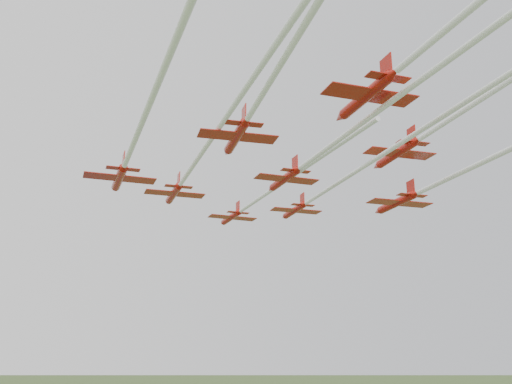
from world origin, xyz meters
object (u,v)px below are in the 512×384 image
jet_lead (257,200)px  jet_row4_left (281,63)px  jet_row2_left (202,152)px  jet_trail_solo (426,46)px  jet_row3_left (142,121)px  jet_row2_right (336,184)px  jet_row3_right (470,168)px  jet_row3_mid (338,140)px  jet_row4_right (474,104)px

jet_lead → jet_row4_left: bearing=-108.8°
jet_row2_left → jet_trail_solo: 30.17m
jet_row3_left → jet_row2_right: bearing=27.8°
jet_row3_left → jet_row3_right: size_ratio=1.08×
jet_row3_right → jet_row2_left: bearing=163.0°
jet_row3_mid → jet_row3_right: (15.87, -4.64, -1.92)m
jet_row3_right → jet_trail_solo: 25.45m
jet_row2_left → jet_row3_right: jet_row2_left is taller
jet_row2_right → jet_row2_left: bearing=-166.1°
jet_row3_mid → jet_row4_left: jet_row3_mid is taller
jet_row3_right → jet_row4_right: (-9.19, -8.40, 2.70)m
jet_row2_left → jet_row3_mid: (11.45, -11.20, 0.01)m
jet_row4_left → jet_row2_left: bearing=96.7°
jet_row2_left → jet_row2_right: jet_row2_left is taller
jet_row3_right → jet_row4_left: bearing=-153.8°
jet_row3_left → jet_row4_left: jet_row4_left is taller
jet_row4_left → jet_trail_solo: jet_trail_solo is taller
jet_row2_right → jet_row3_right: jet_row2_right is taller
jet_row3_left → jet_row3_right: (37.71, -7.05, -0.33)m
jet_lead → jet_row3_right: bearing=-61.9°
jet_row4_right → jet_row2_right: bearing=99.1°
jet_row3_left → jet_row4_right: (28.52, -15.45, 2.36)m
jet_row4_right → jet_trail_solo: bearing=-142.2°
jet_row3_mid → jet_row3_right: size_ratio=0.94×
jet_row3_mid → jet_row4_right: size_ratio=1.03×
jet_lead → jet_row4_right: 39.65m
jet_row2_right → jet_row3_right: (6.99, -16.37, -1.25)m
jet_row4_right → jet_trail_solo: (-12.08, -5.29, 0.15)m
jet_row3_right → jet_row4_right: 12.73m
jet_row4_right → jet_row3_mid: bearing=131.3°
jet_row2_right → jet_row3_left: bearing=-150.6°
jet_row3_left → jet_trail_solo: size_ratio=1.47×
jet_row3_mid → jet_row4_left: bearing=-131.6°
jet_lead → jet_row2_left: (-16.56, -15.37, -0.08)m
jet_row2_left → jet_row3_left: 13.71m
jet_row2_left → jet_trail_solo: (6.05, -29.54, 0.94)m
jet_row3_right → jet_trail_solo: size_ratio=1.35×
jet_lead → jet_row3_left: bearing=-129.1°
jet_row4_left → jet_trail_solo: size_ratio=1.31×
jet_lead → jet_row3_right: jet_lead is taller
jet_row3_left → jet_row4_left: (6.65, -14.25, 1.29)m
jet_trail_solo → jet_row3_right: bearing=44.4°
jet_row2_left → jet_row4_right: (18.13, -24.25, 0.79)m
jet_lead → jet_row2_right: bearing=-66.7°
jet_row4_left → jet_trail_solo: (9.80, -6.49, 1.22)m
jet_row2_right → jet_row4_left: bearing=-123.1°
jet_trail_solo → jet_row2_left: bearing=113.2°
jet_row3_left → jet_lead: bearing=52.8°
jet_row4_left → jet_row4_right: bearing=12.8°
jet_trail_solo → jet_row3_left: bearing=140.0°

